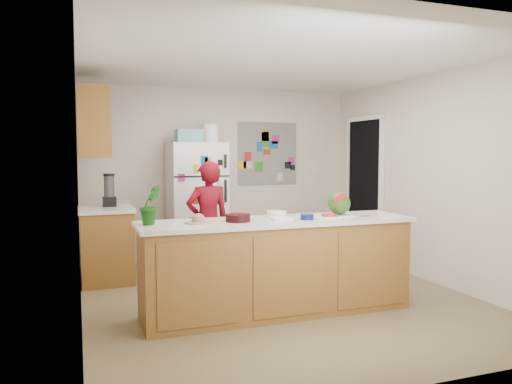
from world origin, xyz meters
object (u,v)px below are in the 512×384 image
object	(u,v)px
refrigerator	(196,204)
watermelon	(339,203)
cherry_bowl	(238,218)
person	(208,223)

from	to	relation	value
refrigerator	watermelon	world-z (taller)	refrigerator
refrigerator	cherry_bowl	size ratio (longest dim) A/B	7.29
person	cherry_bowl	bearing A→B (deg)	81.70
refrigerator	watermelon	xyz separation A→B (m)	(0.94, -2.34, 0.20)
person	watermelon	bearing A→B (deg)	123.34
refrigerator	person	world-z (taller)	refrigerator
person	cherry_bowl	world-z (taller)	person
person	watermelon	size ratio (longest dim) A/B	6.37
person	watermelon	xyz separation A→B (m)	(1.05, -1.27, 0.32)
person	watermelon	distance (m)	1.68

